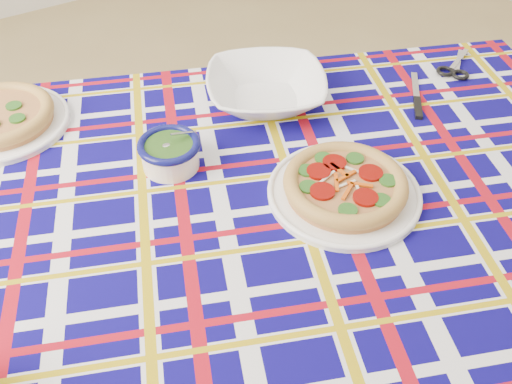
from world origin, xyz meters
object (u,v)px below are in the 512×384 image
dining_table (257,220)px  serving_bowl (266,89)px  main_focaccia_plate (345,184)px  pesto_bowl (170,151)px

dining_table → serving_bowl: serving_bowl is taller
dining_table → main_focaccia_plate: bearing=-12.2°
dining_table → pesto_bowl: pesto_bowl is taller
main_focaccia_plate → serving_bowl: size_ratio=1.11×
main_focaccia_plate → serving_bowl: 0.33m
main_focaccia_plate → serving_bowl: (0.05, 0.33, 0.00)m
dining_table → pesto_bowl: 0.21m
dining_table → main_focaccia_plate: (0.13, -0.09, 0.10)m
main_focaccia_plate → pesto_bowl: bearing=132.6°
dining_table → serving_bowl: (0.18, 0.24, 0.10)m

